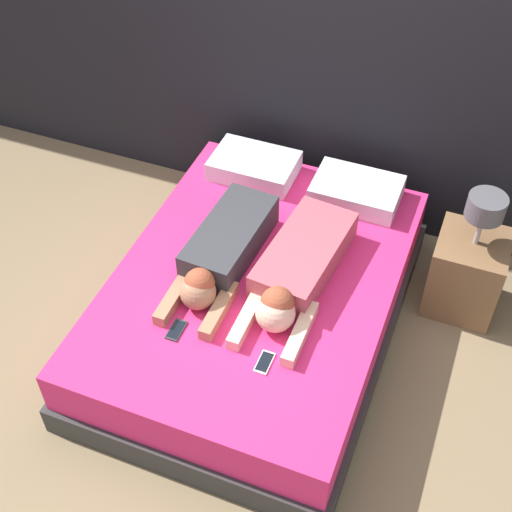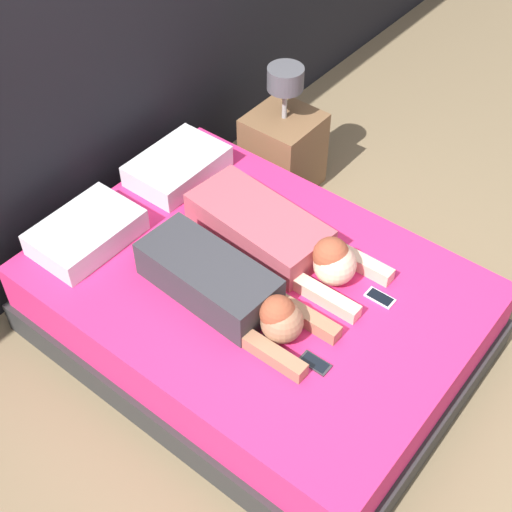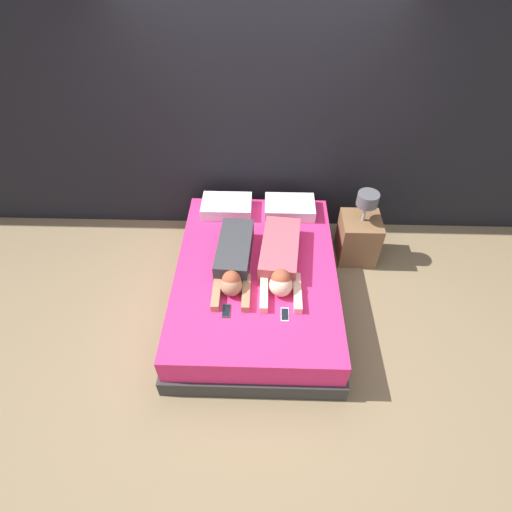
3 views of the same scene
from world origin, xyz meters
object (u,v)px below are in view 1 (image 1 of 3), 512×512
at_px(pillow_head_left, 254,166).
at_px(cell_phone_right, 265,362).
at_px(bed, 256,303).
at_px(person_left, 222,252).
at_px(pillow_head_right, 356,191).
at_px(nightstand, 467,269).
at_px(person_right, 296,271).
at_px(cell_phone_left, 176,330).

distance_m(pillow_head_left, cell_phone_right, 1.50).
bearing_deg(bed, person_left, 178.82).
height_order(bed, pillow_head_right, pillow_head_right).
height_order(bed, cell_phone_right, cell_phone_right).
bearing_deg(nightstand, cell_phone_right, -124.87).
xyz_separation_m(bed, pillow_head_left, (-0.34, 0.83, 0.30)).
distance_m(person_right, nightstand, 1.10).
bearing_deg(cell_phone_right, cell_phone_left, 177.24).
height_order(bed, person_left, person_left).
relative_size(bed, pillow_head_right, 4.03).
bearing_deg(pillow_head_left, person_right, -54.88).
distance_m(cell_phone_left, nightstand, 1.78).
bearing_deg(person_left, bed, -1.18).
bearing_deg(person_right, pillow_head_left, 125.12).
relative_size(person_left, cell_phone_right, 7.16).
bearing_deg(cell_phone_left, bed, 65.28).
distance_m(bed, nightstand, 1.28).
bearing_deg(pillow_head_right, person_right, -98.06).
xyz_separation_m(pillow_head_left, cell_phone_right, (0.60, -1.37, -0.06)).
height_order(cell_phone_left, nightstand, nightstand).
relative_size(pillow_head_right, cell_phone_right, 3.78).
xyz_separation_m(cell_phone_left, nightstand, (1.33, 1.17, -0.18)).
distance_m(pillow_head_left, nightstand, 1.46).
height_order(cell_phone_right, nightstand, nightstand).
height_order(person_left, person_right, person_right).
bearing_deg(person_left, person_right, 2.92).
height_order(bed, cell_phone_left, cell_phone_left).
bearing_deg(person_right, pillow_head_right, 81.94).
height_order(pillow_head_left, nightstand, nightstand).
bearing_deg(pillow_head_right, nightstand, -12.99).
bearing_deg(pillow_head_right, pillow_head_left, 180.00).
xyz_separation_m(person_left, cell_phone_right, (0.47, -0.55, -0.09)).
height_order(person_right, cell_phone_right, person_right).
relative_size(pillow_head_right, nightstand, 0.62).
relative_size(person_right, nightstand, 1.26).
xyz_separation_m(bed, person_right, (0.23, 0.03, 0.33)).
bearing_deg(pillow_head_right, person_left, -123.49).
relative_size(person_left, cell_phone_left, 7.16).
bearing_deg(cell_phone_left, person_right, 49.62).
height_order(pillow_head_right, person_right, person_right).
distance_m(person_left, nightstand, 1.48).
distance_m(bed, person_right, 0.40).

